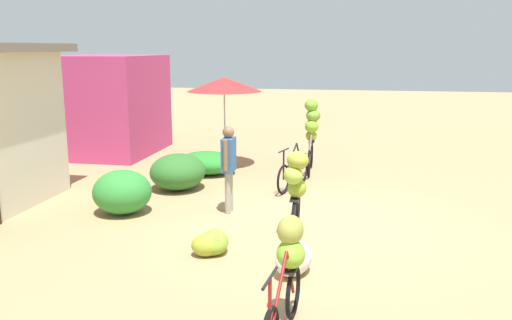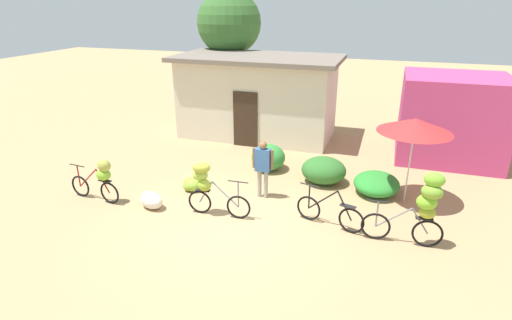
{
  "view_description": "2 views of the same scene",
  "coord_description": "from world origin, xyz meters",
  "views": [
    {
      "loc": [
        -8.89,
        -0.65,
        2.98
      ],
      "look_at": [
        0.36,
        1.08,
        1.0
      ],
      "focal_mm": 37.57,
      "sensor_mm": 36.0,
      "label": 1
    },
    {
      "loc": [
        3.28,
        -7.93,
        5.04
      ],
      "look_at": [
        0.11,
        1.65,
        1.03
      ],
      "focal_mm": 28.63,
      "sensor_mm": 36.0,
      "label": 2
    }
  ],
  "objects": [
    {
      "name": "ground_plane",
      "position": [
        0.0,
        0.0,
        0.0
      ],
      "size": [
        60.0,
        60.0,
        0.0
      ],
      "primitive_type": "plane",
      "color": "tan"
    },
    {
      "name": "tree_behind_building",
      "position": [
        -3.42,
        8.72,
        4.03
      ],
      "size": [
        2.67,
        2.67,
        5.42
      ],
      "color": "brown",
      "rests_on": "ground"
    },
    {
      "name": "bicycle_by_shop",
      "position": [
        4.23,
        0.41,
        1.05
      ],
      "size": [
        1.72,
        0.45,
        1.74
      ],
      "color": "black",
      "rests_on": "ground"
    },
    {
      "name": "bicycle_center_loaded",
      "position": [
        2.26,
        0.62,
        0.35
      ],
      "size": [
        1.66,
        0.5,
        0.97
      ],
      "color": "black",
      "rests_on": "ground"
    },
    {
      "name": "bicycle_near_pile",
      "position": [
        -0.68,
        0.24,
        0.85
      ],
      "size": [
        1.63,
        0.48,
        1.4
      ],
      "color": "black",
      "rests_on": "ground"
    },
    {
      "name": "produce_sack",
      "position": [
        -2.2,
        0.09,
        0.22
      ],
      "size": [
        0.8,
        0.64,
        0.44
      ],
      "primitive_type": "ellipsoid",
      "rotation": [
        0.0,
        0.0,
        2.82
      ],
      "color": "silver",
      "rests_on": "ground"
    },
    {
      "name": "shop_pink",
      "position": [
        5.3,
        6.38,
        1.38
      ],
      "size": [
        3.2,
        2.8,
        2.76
      ],
      "primitive_type": "cube",
      "color": "#BA3A71",
      "rests_on": "ground"
    },
    {
      "name": "person_vendor",
      "position": [
        0.32,
        1.58,
        0.98
      ],
      "size": [
        0.58,
        0.21,
        1.6
      ],
      "color": "gray",
      "rests_on": "ground"
    },
    {
      "name": "building_low",
      "position": [
        -1.5,
        6.73,
        1.55
      ],
      "size": [
        6.14,
        3.3,
        3.06
      ],
      "color": "beige",
      "rests_on": "ground"
    },
    {
      "name": "hedge_bush_mid",
      "position": [
        3.23,
        2.83,
        0.27
      ],
      "size": [
        1.24,
        1.44,
        0.54
      ],
      "primitive_type": "ellipsoid",
      "color": "#2A862F",
      "rests_on": "ground"
    },
    {
      "name": "banana_pile_on_ground",
      "position": [
        -1.72,
        1.36,
        0.16
      ],
      "size": [
        0.66,
        0.61,
        0.35
      ],
      "color": "#98AA2E",
      "rests_on": "ground"
    },
    {
      "name": "hedge_bush_front_right",
      "position": [
        1.72,
        3.04,
        0.38
      ],
      "size": [
        1.3,
        1.17,
        0.77
      ],
      "primitive_type": "ellipsoid",
      "color": "#2F6929",
      "rests_on": "ground"
    },
    {
      "name": "hedge_bush_front_left",
      "position": [
        -0.09,
        3.48,
        0.4
      ],
      "size": [
        1.05,
        1.07,
        0.8
      ],
      "primitive_type": "ellipsoid",
      "color": "#318736",
      "rests_on": "ground"
    },
    {
      "name": "bicycle_leftmost",
      "position": [
        -3.61,
        -0.0,
        0.71
      ],
      "size": [
        1.62,
        0.35,
        1.22
      ],
      "color": "black",
      "rests_on": "ground"
    },
    {
      "name": "market_umbrella",
      "position": [
        3.98,
        2.56,
        2.09
      ],
      "size": [
        1.85,
        1.85,
        2.27
      ],
      "color": "beige",
      "rests_on": "ground"
    }
  ]
}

